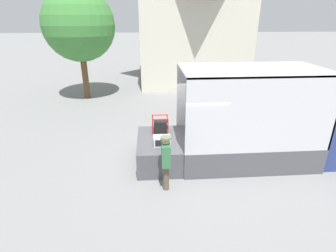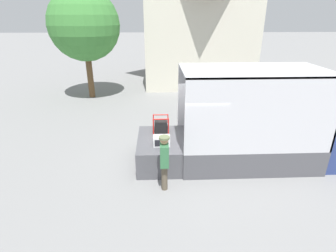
% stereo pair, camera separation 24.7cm
% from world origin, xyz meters
% --- Properties ---
extents(ground_plane, '(160.00, 160.00, 0.00)m').
position_xyz_m(ground_plane, '(0.00, 0.00, 0.00)').
color(ground_plane, gray).
extents(box_truck, '(6.56, 2.39, 3.21)m').
position_xyz_m(box_truck, '(3.78, -0.00, 0.93)').
color(box_truck, navy).
rests_on(box_truck, ground).
extents(tailgate_deck, '(1.45, 2.27, 0.87)m').
position_xyz_m(tailgate_deck, '(-0.73, 0.00, 0.44)').
color(tailgate_deck, '#4C4C51').
rests_on(tailgate_deck, ground).
extents(microwave, '(0.53, 0.35, 0.31)m').
position_xyz_m(microwave, '(-0.64, -0.48, 1.03)').
color(microwave, white).
rests_on(microwave, tailgate_deck).
extents(portable_generator, '(0.56, 0.47, 0.59)m').
position_xyz_m(portable_generator, '(-0.63, 0.58, 1.10)').
color(portable_generator, black).
rests_on(portable_generator, tailgate_deck).
extents(worker_person, '(0.31, 0.44, 1.71)m').
position_xyz_m(worker_person, '(-0.59, -1.61, 1.05)').
color(worker_person, brown).
rests_on(worker_person, ground).
extents(house_backdrop, '(7.80, 8.09, 8.47)m').
position_xyz_m(house_backdrop, '(2.21, 12.88, 4.31)').
color(house_backdrop, beige).
rests_on(house_backdrop, ground).
extents(street_tree, '(4.06, 4.06, 6.29)m').
position_xyz_m(street_tree, '(-4.86, 8.16, 4.24)').
color(street_tree, brown).
rests_on(street_tree, ground).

